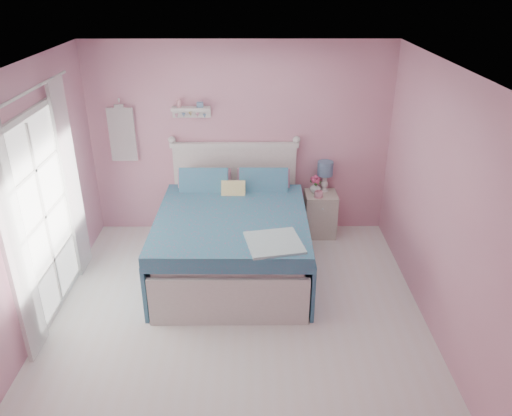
{
  "coord_description": "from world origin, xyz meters",
  "views": [
    {
      "loc": [
        0.18,
        -4.16,
        3.37
      ],
      "look_at": [
        0.21,
        1.2,
        0.8
      ],
      "focal_mm": 35.0,
      "sensor_mm": 36.0,
      "label": 1
    }
  ],
  "objects_px": {
    "nightstand": "(320,214)",
    "table_lamp": "(325,171)",
    "vase": "(315,187)",
    "bed": "(233,238)",
    "teacup": "(319,194)"
  },
  "relations": [
    {
      "from": "vase",
      "to": "teacup",
      "type": "xyz_separation_m",
      "value": [
        0.03,
        -0.15,
        -0.03
      ]
    },
    {
      "from": "teacup",
      "to": "nightstand",
      "type": "bearing_deg",
      "value": 63.44
    },
    {
      "from": "vase",
      "to": "nightstand",
      "type": "bearing_deg",
      "value": -29.48
    },
    {
      "from": "bed",
      "to": "teacup",
      "type": "height_order",
      "value": "bed"
    },
    {
      "from": "vase",
      "to": "bed",
      "type": "bearing_deg",
      "value": -139.78
    },
    {
      "from": "bed",
      "to": "vase",
      "type": "xyz_separation_m",
      "value": [
        1.09,
        0.93,
        0.27
      ]
    },
    {
      "from": "table_lamp",
      "to": "nightstand",
      "type": "bearing_deg",
      "value": -113.06
    },
    {
      "from": "vase",
      "to": "teacup",
      "type": "height_order",
      "value": "vase"
    },
    {
      "from": "nightstand",
      "to": "table_lamp",
      "type": "distance_m",
      "value": 0.61
    },
    {
      "from": "bed",
      "to": "vase",
      "type": "distance_m",
      "value": 1.46
    },
    {
      "from": "table_lamp",
      "to": "vase",
      "type": "height_order",
      "value": "table_lamp"
    },
    {
      "from": "nightstand",
      "to": "table_lamp",
      "type": "xyz_separation_m",
      "value": [
        0.05,
        0.11,
        0.6
      ]
    },
    {
      "from": "bed",
      "to": "table_lamp",
      "type": "height_order",
      "value": "bed"
    },
    {
      "from": "bed",
      "to": "table_lamp",
      "type": "bearing_deg",
      "value": 39.55
    },
    {
      "from": "nightstand",
      "to": "teacup",
      "type": "distance_m",
      "value": 0.37
    }
  ]
}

